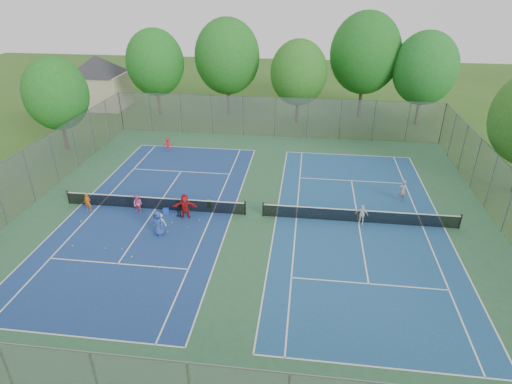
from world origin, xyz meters
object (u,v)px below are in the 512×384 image
ball_crate (166,211)px  ball_hopper (209,204)px  net_left (155,203)px  net_right (359,216)px  instructor (402,191)px

ball_crate → ball_hopper: 3.03m
net_left → net_right: (14.00, 0.00, 0.00)m
ball_crate → ball_hopper: (2.78, 1.19, 0.11)m
instructor → ball_crate: bearing=-1.6°
net_left → ball_hopper: 3.78m
net_left → instructor: (17.31, 3.43, 0.37)m
net_right → ball_hopper: bearing=175.9°
net_right → ball_crate: size_ratio=32.77×
net_left → ball_hopper: size_ratio=23.14×
net_right → ball_crate: bearing=-178.0°
net_right → ball_crate: (-13.08, -0.46, -0.29)m
ball_hopper → instructor: (13.61, 2.70, 0.55)m
net_left → net_right: bearing=0.0°
ball_hopper → net_left: bearing=-168.8°
ball_hopper → instructor: bearing=11.2°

